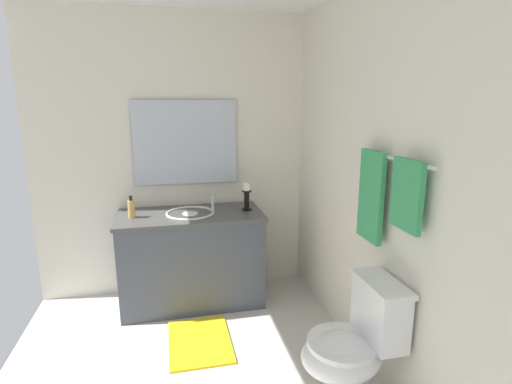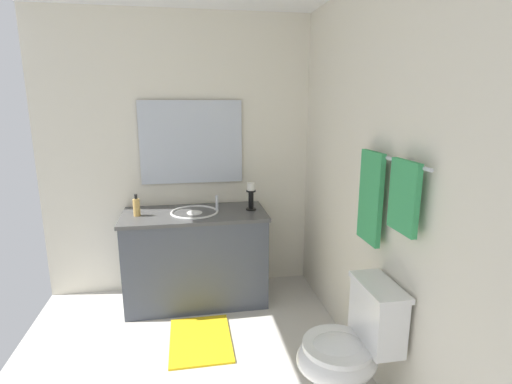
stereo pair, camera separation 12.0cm
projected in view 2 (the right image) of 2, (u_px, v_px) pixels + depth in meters
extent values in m
cube|color=silver|center=(388.00, 188.00, 2.24)|extent=(3.02, 0.04, 2.45)
cube|color=silver|center=(180.00, 157.00, 3.49)|extent=(0.04, 2.37, 2.45)
cube|color=#474C56|center=(196.00, 259.00, 3.38)|extent=(0.55, 1.16, 0.77)
cube|color=#4C4C4C|center=(195.00, 214.00, 3.29)|extent=(0.58, 1.19, 0.03)
sphere|color=black|center=(126.00, 255.00, 3.37)|extent=(0.02, 0.02, 0.02)
sphere|color=black|center=(122.00, 264.00, 3.18)|extent=(0.02, 0.02, 0.02)
ellipsoid|color=white|center=(195.00, 218.00, 3.30)|extent=(0.38, 0.30, 0.11)
torus|color=white|center=(194.00, 212.00, 3.29)|extent=(0.40, 0.40, 0.02)
cylinder|color=silver|center=(217.00, 204.00, 3.31)|extent=(0.02, 0.02, 0.14)
cube|color=silver|center=(191.00, 142.00, 3.43)|extent=(0.02, 0.89, 0.72)
cylinder|color=black|center=(251.00, 209.00, 3.37)|extent=(0.09, 0.09, 0.01)
cylinder|color=black|center=(251.00, 201.00, 3.36)|extent=(0.04, 0.04, 0.16)
cylinder|color=black|center=(251.00, 191.00, 3.34)|extent=(0.08, 0.08, 0.01)
cylinder|color=white|center=(251.00, 186.00, 3.33)|extent=(0.06, 0.06, 0.07)
cylinder|color=#E5B259|center=(137.00, 207.00, 3.18)|extent=(0.06, 0.06, 0.14)
cylinder|color=black|center=(136.00, 197.00, 3.16)|extent=(0.02, 0.02, 0.04)
ellipsoid|color=white|center=(337.00, 359.00, 2.17)|extent=(0.38, 0.46, 0.24)
cylinder|color=white|center=(338.00, 346.00, 2.16)|extent=(0.39, 0.39, 0.03)
cube|color=white|center=(377.00, 316.00, 2.16)|extent=(0.36, 0.17, 0.32)
cube|color=white|center=(379.00, 287.00, 2.12)|extent=(0.38, 0.19, 0.03)
cylinder|color=silver|center=(392.00, 159.00, 2.07)|extent=(0.70, 0.02, 0.02)
cube|color=#389E59|center=(371.00, 198.00, 2.29)|extent=(0.25, 0.03, 0.54)
cube|color=#389E59|center=(404.00, 197.00, 1.94)|extent=(0.24, 0.03, 0.36)
cube|color=yellow|center=(200.00, 340.00, 2.87)|extent=(0.60, 0.44, 0.02)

